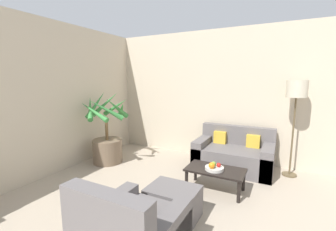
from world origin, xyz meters
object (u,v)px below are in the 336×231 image
(floor_lamp, at_px, (296,94))
(apple_red, at_px, (219,165))
(potted_palm, at_px, (107,140))
(sofa_loveseat, at_px, (234,155))
(orange_fruit, at_px, (212,165))
(ottoman, at_px, (173,202))
(coffee_table, at_px, (215,172))
(fruit_bowl, at_px, (214,168))
(apple_green, at_px, (214,164))

(floor_lamp, xyz_separation_m, apple_red, (-0.97, -1.16, -1.01))
(potted_palm, bearing_deg, sofa_loveseat, 20.01)
(floor_lamp, height_order, apple_red, floor_lamp)
(floor_lamp, relative_size, orange_fruit, 18.62)
(orange_fruit, xyz_separation_m, ottoman, (-0.24, -0.79, -0.24))
(sofa_loveseat, height_order, apple_red, sofa_loveseat)
(potted_palm, height_order, sofa_loveseat, potted_palm)
(ottoman, bearing_deg, coffee_table, 73.60)
(coffee_table, bearing_deg, potted_palm, 176.11)
(coffee_table, height_order, apple_red, apple_red)
(floor_lamp, distance_m, apple_red, 1.82)
(potted_palm, bearing_deg, coffee_table, -3.89)
(ottoman, bearing_deg, floor_lamp, 57.78)
(sofa_loveseat, bearing_deg, potted_palm, -159.99)
(potted_palm, xyz_separation_m, sofa_loveseat, (2.36, 0.86, -0.20))
(fruit_bowl, bearing_deg, apple_red, 19.65)
(fruit_bowl, relative_size, apple_green, 3.78)
(coffee_table, relative_size, apple_green, 11.81)
(coffee_table, bearing_deg, apple_green, -136.68)
(apple_green, height_order, ottoman, apple_green)
(fruit_bowl, height_order, apple_red, apple_red)
(fruit_bowl, distance_m, orange_fruit, 0.10)
(floor_lamp, bearing_deg, coffee_table, -131.91)
(coffee_table, bearing_deg, orange_fruit, -102.53)
(floor_lamp, xyz_separation_m, coffee_table, (-1.03, -1.14, -1.14))
(coffee_table, relative_size, apple_red, 13.16)
(sofa_loveseat, xyz_separation_m, fruit_bowl, (-0.08, -1.05, 0.10))
(apple_red, bearing_deg, orange_fruit, -128.99)
(floor_lamp, relative_size, fruit_bowl, 6.02)
(sofa_loveseat, relative_size, apple_red, 21.24)
(apple_red, relative_size, apple_green, 0.90)
(potted_palm, bearing_deg, fruit_bowl, -4.90)
(apple_green, bearing_deg, potted_palm, 175.52)
(apple_red, bearing_deg, floor_lamp, 50.07)
(orange_fruit, bearing_deg, coffee_table, 77.47)
(coffee_table, distance_m, apple_red, 0.14)
(floor_lamp, xyz_separation_m, fruit_bowl, (-1.03, -1.18, -1.07))
(floor_lamp, xyz_separation_m, ottoman, (-1.29, -2.05, -1.24))
(potted_palm, xyz_separation_m, floor_lamp, (3.31, 0.99, 0.97))
(floor_lamp, bearing_deg, apple_red, -129.93)
(floor_lamp, height_order, ottoman, floor_lamp)
(potted_palm, xyz_separation_m, coffee_table, (2.29, -0.16, -0.17))
(potted_palm, bearing_deg, ottoman, -27.83)
(apple_red, height_order, ottoman, apple_red)
(sofa_loveseat, height_order, ottoman, sofa_loveseat)
(apple_green, bearing_deg, apple_red, 2.11)
(floor_lamp, bearing_deg, fruit_bowl, -131.08)
(floor_lamp, bearing_deg, sofa_loveseat, -172.27)
(floor_lamp, height_order, fruit_bowl, floor_lamp)
(sofa_loveseat, height_order, coffee_table, sofa_loveseat)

